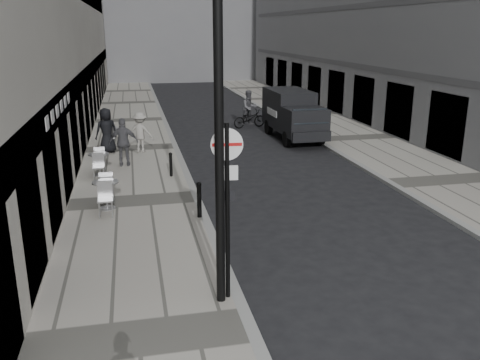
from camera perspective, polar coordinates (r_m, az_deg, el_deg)
The scene contains 14 objects.
sidewalk at distance 23.92m, azimuth -12.07°, elevation 3.43°, with size 4.00×60.00×0.12m, color #A09C91.
far_sidewalk at distance 26.29m, azimuth 12.70°, elevation 4.56°, with size 4.00×60.00×0.12m, color #A09C91.
sign_post at distance 9.72m, azimuth -1.45°, elevation -1.04°, with size 0.62×0.11×3.59m.
lamppost at distance 9.25m, azimuth -2.39°, elevation 7.55°, with size 0.31×0.31×6.82m.
bollard_near at distance 14.66m, azimuth -4.60°, elevation -2.35°, with size 0.13×0.13×0.99m, color black.
bollard_far at distance 18.90m, azimuth -7.76°, elevation 1.66°, with size 0.11×0.11×0.84m, color black.
panel_van at distance 25.81m, azimuth 5.91°, elevation 7.57°, with size 1.96×5.11×2.39m.
cyclist at distance 28.76m, azimuth 1.05°, elevation 7.51°, with size 2.04×1.14×2.09m.
pedestrian_a at distance 20.56m, azimuth -12.92°, elevation 4.16°, with size 1.12×0.47×1.92m, color #535257.
pedestrian_b at distance 22.83m, azimuth -11.12°, elevation 5.29°, with size 1.14×0.66×1.77m, color #99948D.
pedestrian_c at distance 22.97m, azimuth -14.76°, elevation 5.39°, with size 0.97×0.63×1.98m, color black.
cafe_table_near at distance 19.53m, azimuth -15.52°, elevation 1.91°, with size 0.75×1.70×0.97m.
cafe_table_mid at distance 15.80m, azimuth -14.80°, elevation -1.38°, with size 0.79×1.78×1.01m.
cafe_table_far at distance 24.36m, azimuth -14.38°, elevation 4.89°, with size 0.79×1.77×1.01m.
Camera 1 is at (-1.90, -5.33, 5.37)m, focal length 38.00 mm.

